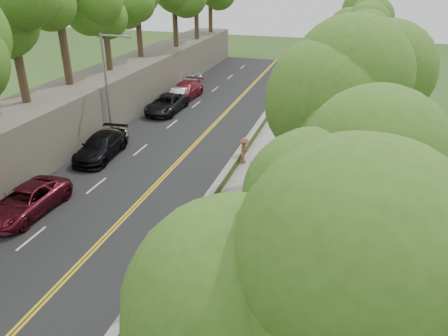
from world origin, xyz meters
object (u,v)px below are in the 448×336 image
object	(u,v)px
person_far	(313,110)
concrete_block	(226,279)
streetlight	(108,79)
painter_0	(194,239)
signpost	(153,276)
construction_barrel	(314,115)
car_2	(26,201)

from	to	relation	value
person_far	concrete_block	bearing A→B (deg)	73.87
streetlight	painter_0	distance (m)	17.82
signpost	concrete_block	distance (m)	3.60
construction_barrel	person_far	distance (m)	0.46
car_2	painter_0	xyz separation A→B (m)	(10.18, -1.04, 0.21)
signpost	concrete_block	size ratio (longest dim) A/B	2.93
construction_barrel	painter_0	world-z (taller)	painter_0
signpost	concrete_block	bearing A→B (deg)	48.57
streetlight	person_far	world-z (taller)	streetlight
construction_barrel	concrete_block	world-z (taller)	construction_barrel
signpost	car_2	xyz separation A→B (m)	(-10.05, 5.05, -1.17)
painter_0	person_far	distance (m)	22.24
concrete_block	car_2	xyz separation A→B (m)	(-12.20, 2.62, 0.39)
streetlight	signpost	xyz separation A→B (m)	(11.51, -17.02, -2.68)
streetlight	signpost	bearing A→B (deg)	-55.92
construction_barrel	person_far	bearing A→B (deg)	111.20
concrete_block	person_far	world-z (taller)	person_far
concrete_block	painter_0	world-z (taller)	painter_0
streetlight	car_2	xyz separation A→B (m)	(1.46, -11.96, -3.85)
streetlight	signpost	distance (m)	20.72
painter_0	person_far	size ratio (longest dim) A/B	1.20
painter_0	car_2	bearing A→B (deg)	92.63
construction_barrel	signpost	bearing A→B (deg)	-97.18
streetlight	signpost	size ratio (longest dim) A/B	2.58
signpost	concrete_block	xyz separation A→B (m)	(2.15, 2.44, -1.56)
construction_barrel	car_2	world-z (taller)	car_2
signpost	streetlight	bearing A→B (deg)	124.08
streetlight	painter_0	size ratio (longest dim) A/B	4.20
signpost	person_far	size ratio (longest dim) A/B	1.95
car_2	person_far	bearing A→B (deg)	59.13
signpost	painter_0	xyz separation A→B (m)	(0.13, 4.02, -0.96)
person_far	painter_0	bearing A→B (deg)	68.48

